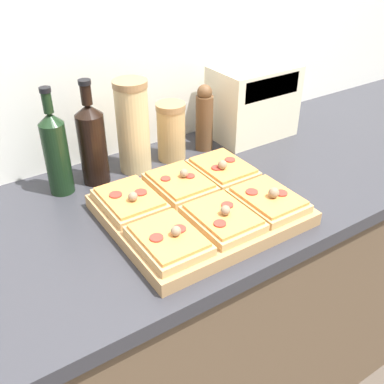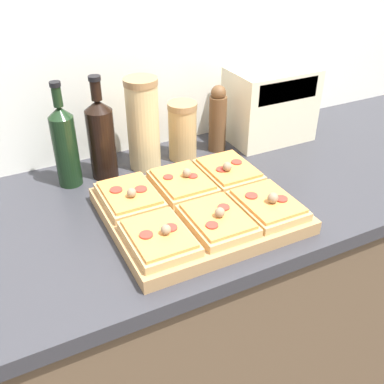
{
  "view_description": "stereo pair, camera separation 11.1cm",
  "coord_description": "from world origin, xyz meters",
  "px_view_note": "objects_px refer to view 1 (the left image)",
  "views": [
    {
      "loc": [
        -0.52,
        -0.53,
        1.54
      ],
      "look_at": [
        -0.0,
        0.25,
        0.94
      ],
      "focal_mm": 42.0,
      "sensor_mm": 36.0,
      "label": 1
    },
    {
      "loc": [
        -0.43,
        -0.59,
        1.54
      ],
      "look_at": [
        -0.0,
        0.25,
        0.94
      ],
      "focal_mm": 42.0,
      "sensor_mm": 36.0,
      "label": 2
    }
  ],
  "objects_px": {
    "grain_jar_tall": "(133,127)",
    "toaster_oven": "(253,101)",
    "grain_jar_short": "(171,131)",
    "cutting_board": "(199,210)",
    "wine_bottle": "(92,142)",
    "pepper_mill": "(204,118)",
    "olive_oil_bottle": "(56,152)"
  },
  "relations": [
    {
      "from": "olive_oil_bottle",
      "to": "cutting_board",
      "type": "bearing_deg",
      "value": -51.08
    },
    {
      "from": "wine_bottle",
      "to": "toaster_oven",
      "type": "height_order",
      "value": "wine_bottle"
    },
    {
      "from": "wine_bottle",
      "to": "cutting_board",
      "type": "bearing_deg",
      "value": -64.57
    },
    {
      "from": "olive_oil_bottle",
      "to": "grain_jar_tall",
      "type": "height_order",
      "value": "olive_oil_bottle"
    },
    {
      "from": "cutting_board",
      "to": "grain_jar_short",
      "type": "distance_m",
      "value": 0.33
    },
    {
      "from": "cutting_board",
      "to": "pepper_mill",
      "type": "bearing_deg",
      "value": 53.29
    },
    {
      "from": "cutting_board",
      "to": "wine_bottle",
      "type": "height_order",
      "value": "wine_bottle"
    },
    {
      "from": "wine_bottle",
      "to": "grain_jar_tall",
      "type": "distance_m",
      "value": 0.12
    },
    {
      "from": "grain_jar_tall",
      "to": "cutting_board",
      "type": "bearing_deg",
      "value": -86.3
    },
    {
      "from": "grain_jar_short",
      "to": "toaster_oven",
      "type": "bearing_deg",
      "value": -0.16
    },
    {
      "from": "wine_bottle",
      "to": "pepper_mill",
      "type": "bearing_deg",
      "value": 0.0
    },
    {
      "from": "pepper_mill",
      "to": "toaster_oven",
      "type": "distance_m",
      "value": 0.19
    },
    {
      "from": "olive_oil_bottle",
      "to": "pepper_mill",
      "type": "xyz_separation_m",
      "value": [
        0.47,
        0.0,
        -0.02
      ]
    },
    {
      "from": "wine_bottle",
      "to": "toaster_oven",
      "type": "relative_size",
      "value": 1.0
    },
    {
      "from": "pepper_mill",
      "to": "grain_jar_short",
      "type": "bearing_deg",
      "value": 180.0
    },
    {
      "from": "cutting_board",
      "to": "grain_jar_tall",
      "type": "bearing_deg",
      "value": 93.7
    },
    {
      "from": "toaster_oven",
      "to": "grain_jar_short",
      "type": "bearing_deg",
      "value": 179.84
    },
    {
      "from": "olive_oil_bottle",
      "to": "pepper_mill",
      "type": "bearing_deg",
      "value": 0.0
    },
    {
      "from": "grain_jar_tall",
      "to": "toaster_oven",
      "type": "distance_m",
      "value": 0.43
    },
    {
      "from": "pepper_mill",
      "to": "toaster_oven",
      "type": "bearing_deg",
      "value": -0.25
    },
    {
      "from": "wine_bottle",
      "to": "grain_jar_tall",
      "type": "height_order",
      "value": "wine_bottle"
    },
    {
      "from": "cutting_board",
      "to": "grain_jar_tall",
      "type": "distance_m",
      "value": 0.32
    },
    {
      "from": "grain_jar_tall",
      "to": "grain_jar_short",
      "type": "distance_m",
      "value": 0.13
    },
    {
      "from": "grain_jar_tall",
      "to": "grain_jar_short",
      "type": "height_order",
      "value": "grain_jar_tall"
    },
    {
      "from": "olive_oil_bottle",
      "to": "pepper_mill",
      "type": "distance_m",
      "value": 0.47
    },
    {
      "from": "cutting_board",
      "to": "toaster_oven",
      "type": "relative_size",
      "value": 1.53
    },
    {
      "from": "pepper_mill",
      "to": "toaster_oven",
      "type": "height_order",
      "value": "toaster_oven"
    },
    {
      "from": "olive_oil_bottle",
      "to": "toaster_oven",
      "type": "distance_m",
      "value": 0.66
    },
    {
      "from": "cutting_board",
      "to": "grain_jar_short",
      "type": "relative_size",
      "value": 2.51
    },
    {
      "from": "pepper_mill",
      "to": "cutting_board",
      "type": "bearing_deg",
      "value": -126.71
    },
    {
      "from": "olive_oil_bottle",
      "to": "grain_jar_tall",
      "type": "bearing_deg",
      "value": 0.0
    },
    {
      "from": "wine_bottle",
      "to": "grain_jar_short",
      "type": "bearing_deg",
      "value": 0.0
    }
  ]
}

